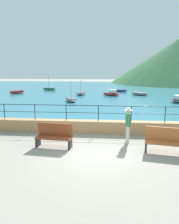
{
  "coord_description": "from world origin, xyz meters",
  "views": [
    {
      "loc": [
        0.6,
        -8.96,
        3.69
      ],
      "look_at": [
        -0.55,
        3.7,
        1.1
      ],
      "focal_mm": 35.35,
      "sensor_mm": 36.0,
      "label": 1
    }
  ],
  "objects_px": {
    "bollard": "(177,134)",
    "boat_4": "(120,90)",
    "boat_5": "(17,92)",
    "boat_6": "(140,94)",
    "bench_main": "(54,135)",
    "boat_2": "(112,93)",
    "boat_0": "(81,93)",
    "boat_7": "(179,100)",
    "bench_far": "(165,140)",
    "boat_1": "(50,89)",
    "person_walking": "(128,123)",
    "boat_3": "(71,100)"
  },
  "relations": [
    {
      "from": "bench_main",
      "to": "boat_2",
      "type": "distance_m",
      "value": 19.36
    },
    {
      "from": "boat_0",
      "to": "boat_1",
      "type": "bearing_deg",
      "value": 135.48
    },
    {
      "from": "bollard",
      "to": "boat_4",
      "type": "relative_size",
      "value": 0.22
    },
    {
      "from": "boat_2",
      "to": "boat_7",
      "type": "bearing_deg",
      "value": -36.15
    },
    {
      "from": "boat_5",
      "to": "boat_3",
      "type": "bearing_deg",
      "value": -37.56
    },
    {
      "from": "bench_main",
      "to": "boat_0",
      "type": "distance_m",
      "value": 19.48
    },
    {
      "from": "boat_2",
      "to": "boat_6",
      "type": "bearing_deg",
      "value": 8.17
    },
    {
      "from": "boat_2",
      "to": "boat_5",
      "type": "height_order",
      "value": "boat_2"
    },
    {
      "from": "boat_2",
      "to": "boat_0",
      "type": "bearing_deg",
      "value": 175.93
    },
    {
      "from": "boat_0",
      "to": "boat_6",
      "type": "bearing_deg",
      "value": 1.84
    },
    {
      "from": "boat_7",
      "to": "boat_2",
      "type": "bearing_deg",
      "value": 143.85
    },
    {
      "from": "boat_7",
      "to": "person_walking",
      "type": "bearing_deg",
      "value": -116.15
    },
    {
      "from": "bench_main",
      "to": "boat_5",
      "type": "height_order",
      "value": "bench_main"
    },
    {
      "from": "bench_main",
      "to": "boat_6",
      "type": "bearing_deg",
      "value": 71.56
    },
    {
      "from": "boat_3",
      "to": "boat_6",
      "type": "relative_size",
      "value": 1.0
    },
    {
      "from": "person_walking",
      "to": "boat_4",
      "type": "bearing_deg",
      "value": 88.37
    },
    {
      "from": "bench_main",
      "to": "boat_0",
      "type": "xyz_separation_m",
      "value": [
        -1.23,
        19.44,
        -0.3
      ]
    },
    {
      "from": "boat_7",
      "to": "bench_main",
      "type": "bearing_deg",
      "value": -125.24
    },
    {
      "from": "boat_7",
      "to": "boat_5",
      "type": "bearing_deg",
      "value": 162.61
    },
    {
      "from": "person_walking",
      "to": "boat_0",
      "type": "distance_m",
      "value": 19.1
    },
    {
      "from": "bench_main",
      "to": "bench_far",
      "type": "height_order",
      "value": "same"
    },
    {
      "from": "person_walking",
      "to": "boat_6",
      "type": "xyz_separation_m",
      "value": [
        3.09,
        18.75,
        -0.72
      ]
    },
    {
      "from": "bench_main",
      "to": "person_walking",
      "type": "xyz_separation_m",
      "value": [
        3.48,
        0.94,
        0.42
      ]
    },
    {
      "from": "person_walking",
      "to": "boat_0",
      "type": "relative_size",
      "value": 0.71
    },
    {
      "from": "bollard",
      "to": "boat_5",
      "type": "height_order",
      "value": "bollard"
    },
    {
      "from": "boat_6",
      "to": "boat_7",
      "type": "height_order",
      "value": "boat_7"
    },
    {
      "from": "bollard",
      "to": "boat_7",
      "type": "relative_size",
      "value": 0.21
    },
    {
      "from": "bench_far",
      "to": "boat_1",
      "type": "distance_m",
      "value": 28.25
    },
    {
      "from": "boat_0",
      "to": "boat_6",
      "type": "distance_m",
      "value": 7.8
    },
    {
      "from": "boat_1",
      "to": "boat_4",
      "type": "relative_size",
      "value": 1.03
    },
    {
      "from": "boat_3",
      "to": "boat_7",
      "type": "height_order",
      "value": "boat_3"
    },
    {
      "from": "boat_1",
      "to": "boat_7",
      "type": "distance_m",
      "value": 20.39
    },
    {
      "from": "bench_main",
      "to": "boat_2",
      "type": "height_order",
      "value": "bench_main"
    },
    {
      "from": "boat_5",
      "to": "boat_6",
      "type": "distance_m",
      "value": 17.08
    },
    {
      "from": "boat_2",
      "to": "boat_3",
      "type": "xyz_separation_m",
      "value": [
        -4.41,
        -5.63,
        -0.06
      ]
    },
    {
      "from": "boat_2",
      "to": "boat_5",
      "type": "bearing_deg",
      "value": 174.74
    },
    {
      "from": "boat_0",
      "to": "boat_5",
      "type": "xyz_separation_m",
      "value": [
        -9.27,
        0.94,
        -0.01
      ]
    },
    {
      "from": "boat_0",
      "to": "boat_1",
      "type": "distance_m",
      "value": 8.27
    },
    {
      "from": "bollard",
      "to": "boat_7",
      "type": "height_order",
      "value": "boat_7"
    },
    {
      "from": "bench_far",
      "to": "person_walking",
      "type": "xyz_separation_m",
      "value": [
        -1.52,
        1.22,
        0.42
      ]
    },
    {
      "from": "boat_3",
      "to": "boat_5",
      "type": "height_order",
      "value": "boat_3"
    },
    {
      "from": "boat_6",
      "to": "boat_3",
      "type": "bearing_deg",
      "value": -142.91
    },
    {
      "from": "bench_main",
      "to": "boat_3",
      "type": "distance_m",
      "value": 13.62
    },
    {
      "from": "boat_5",
      "to": "boat_6",
      "type": "height_order",
      "value": "same"
    },
    {
      "from": "boat_3",
      "to": "boat_5",
      "type": "relative_size",
      "value": 1.03
    },
    {
      "from": "boat_2",
      "to": "boat_3",
      "type": "bearing_deg",
      "value": -128.09
    },
    {
      "from": "boat_2",
      "to": "boat_4",
      "type": "distance_m",
      "value": 4.86
    },
    {
      "from": "boat_2",
      "to": "boat_5",
      "type": "relative_size",
      "value": 1.04
    },
    {
      "from": "boat_5",
      "to": "bench_far",
      "type": "bearing_deg",
      "value": -53.12
    },
    {
      "from": "boat_5",
      "to": "boat_0",
      "type": "bearing_deg",
      "value": -5.78
    }
  ]
}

